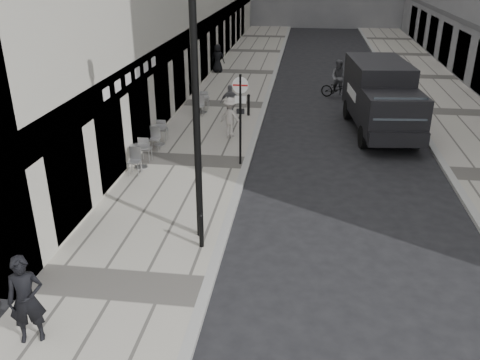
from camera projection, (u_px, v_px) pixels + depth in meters
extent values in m
cube|color=gray|center=(225.00, 105.00, 25.35)|extent=(4.00, 60.00, 0.12)
cube|color=gray|center=(454.00, 113.00, 24.04)|extent=(4.00, 60.00, 0.12)
imported|color=black|center=(26.00, 300.00, 9.49)|extent=(0.78, 0.65, 1.83)
cylinder|color=black|center=(240.00, 121.00, 17.42)|extent=(0.08, 0.08, 3.20)
cylinder|color=white|center=(240.00, 85.00, 16.92)|extent=(0.55, 0.05, 0.55)
cube|color=#B21414|center=(240.00, 85.00, 16.90)|extent=(0.50, 0.04, 0.05)
cube|color=white|center=(240.00, 100.00, 17.15)|extent=(0.38, 0.04, 0.26)
cylinder|color=black|center=(196.00, 116.00, 12.17)|extent=(0.17, 0.17, 6.53)
cylinder|color=black|center=(201.00, 231.00, 12.79)|extent=(0.12, 0.12, 0.87)
cylinder|color=black|center=(248.00, 106.00, 23.32)|extent=(0.12, 0.12, 0.92)
cylinder|color=black|center=(364.00, 137.00, 19.71)|extent=(0.40, 0.92, 0.89)
cylinder|color=black|center=(415.00, 138.00, 19.66)|extent=(0.40, 0.92, 0.89)
cylinder|color=black|center=(348.00, 110.00, 23.18)|extent=(0.40, 0.92, 0.89)
cylinder|color=black|center=(391.00, 110.00, 23.12)|extent=(0.40, 0.92, 0.89)
cube|color=black|center=(377.00, 87.00, 21.81)|extent=(2.62, 4.22, 2.23)
cube|color=black|center=(393.00, 115.00, 19.20)|extent=(2.42, 2.22, 1.56)
cube|color=#1E2328|center=(400.00, 109.00, 18.25)|extent=(1.98, 0.58, 0.82)
imported|color=black|center=(338.00, 89.00, 26.56)|extent=(1.95, 1.34, 0.97)
imported|color=#4F4F53|center=(339.00, 78.00, 26.32)|extent=(1.10, 0.99, 1.83)
imported|color=#5D5D62|center=(230.00, 102.00, 22.77)|extent=(0.96, 0.56, 1.53)
imported|color=#BBB3AC|center=(231.00, 117.00, 20.48)|extent=(1.20, 0.99, 1.61)
imported|color=black|center=(218.00, 58.00, 31.74)|extent=(0.90, 0.63, 1.73)
cylinder|color=silver|center=(159.00, 144.00, 19.85)|extent=(0.43, 0.43, 0.03)
cylinder|color=silver|center=(159.00, 136.00, 19.71)|extent=(0.06, 0.06, 0.72)
cylinder|color=silver|center=(158.00, 127.00, 19.56)|extent=(0.68, 0.68, 0.03)
cylinder|color=#A8A8AB|center=(141.00, 167.00, 17.74)|extent=(0.46, 0.46, 0.03)
cylinder|color=#A8A8AB|center=(140.00, 157.00, 17.59)|extent=(0.06, 0.06, 0.77)
cylinder|color=#A8A8AB|center=(139.00, 147.00, 17.43)|extent=(0.73, 0.73, 0.03)
cylinder|color=#B2B2B4|center=(203.00, 112.00, 23.94)|extent=(0.44, 0.44, 0.03)
cylinder|color=#B2B2B4|center=(202.00, 105.00, 23.79)|extent=(0.06, 0.06, 0.73)
cylinder|color=#B2B2B4|center=(202.00, 97.00, 23.64)|extent=(0.69, 0.69, 0.03)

